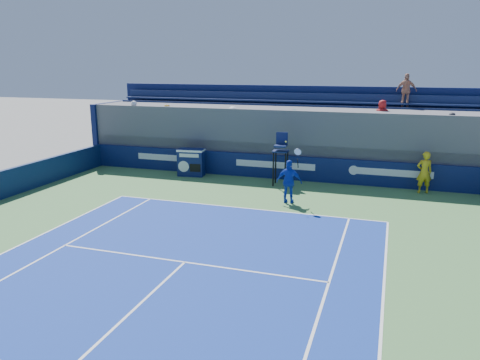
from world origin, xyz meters
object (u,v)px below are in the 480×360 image
(umpire_chair, at_px, (281,153))
(ball_person, at_px, (424,172))
(match_clock, at_px, (191,162))
(tennis_player, at_px, (289,182))

(umpire_chair, bearing_deg, ball_person, 5.00)
(match_clock, xyz_separation_m, tennis_player, (5.76, -3.19, 0.17))
(tennis_player, bearing_deg, umpire_chair, 110.21)
(umpire_chair, xyz_separation_m, tennis_player, (1.02, -2.78, -0.62))
(match_clock, height_order, tennis_player, tennis_player)
(ball_person, bearing_deg, match_clock, -15.02)
(ball_person, bearing_deg, tennis_player, 16.41)
(ball_person, xyz_separation_m, umpire_chair, (-6.32, -0.55, 0.58))
(ball_person, height_order, tennis_player, tennis_player)
(ball_person, bearing_deg, umpire_chair, -10.76)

